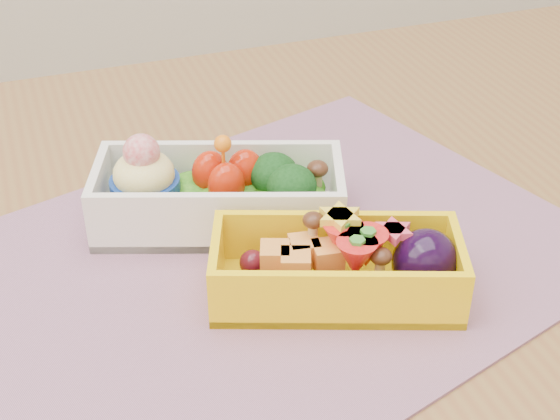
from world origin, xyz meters
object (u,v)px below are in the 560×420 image
object	(u,v)px
table	(240,358)
bento_yellow	(342,266)
bento_white	(218,194)
placemat	(273,257)

from	to	relation	value
table	bento_yellow	distance (m)	0.15
bento_yellow	bento_white	bearing A→B (deg)	136.22
table	placemat	distance (m)	0.10
bento_white	bento_yellow	world-z (taller)	bento_white
bento_yellow	placemat	bearing A→B (deg)	137.78
placemat	bento_yellow	world-z (taller)	bento_yellow
placemat	bento_white	bearing A→B (deg)	114.19
table	placemat	world-z (taller)	placemat
table	bento_white	xyz separation A→B (m)	(0.00, 0.05, 0.13)
placemat	bento_white	xyz separation A→B (m)	(-0.03, 0.06, 0.03)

